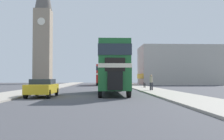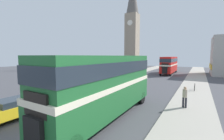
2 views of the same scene
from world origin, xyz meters
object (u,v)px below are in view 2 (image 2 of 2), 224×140
(pedestrian_walking, at_px, (185,96))
(church_tower, at_px, (132,22))
(double_decker_bus, at_px, (107,81))
(bus_distant, at_px, (169,64))
(car_parked_near, at_px, (13,108))
(bicycle_on_pavement, at_px, (195,87))

(pedestrian_walking, xyz_separation_m, church_tower, (-21.02, 38.86, 15.45))
(double_decker_bus, relative_size, bus_distant, 1.02)
(car_parked_near, bearing_deg, bicycle_on_pavement, 55.84)
(bicycle_on_pavement, bearing_deg, double_decker_bus, -112.66)
(double_decker_bus, bearing_deg, car_parked_near, -148.03)
(car_parked_near, height_order, church_tower, church_tower)
(double_decker_bus, distance_m, bus_distant, 29.24)
(double_decker_bus, relative_size, bicycle_on_pavement, 6.06)
(church_tower, bearing_deg, car_parked_near, -76.77)
(bus_distant, bearing_deg, car_parked_near, -98.07)
(bus_distant, bearing_deg, church_tower, 137.69)
(car_parked_near, distance_m, church_tower, 50.70)
(car_parked_near, distance_m, bicycle_on_pavement, 18.73)
(bus_distant, height_order, pedestrian_walking, bus_distant)
(bicycle_on_pavement, bearing_deg, bus_distant, 108.95)
(pedestrian_walking, bearing_deg, car_parked_near, -141.24)
(bus_distant, xyz_separation_m, pedestrian_walking, (5.37, -24.62, -1.34))
(pedestrian_walking, bearing_deg, double_decker_bus, -134.46)
(car_parked_near, relative_size, bicycle_on_pavement, 2.26)
(car_parked_near, relative_size, pedestrian_walking, 2.30)
(double_decker_bus, height_order, church_tower, church_tower)
(church_tower, bearing_deg, double_decker_bus, -69.22)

